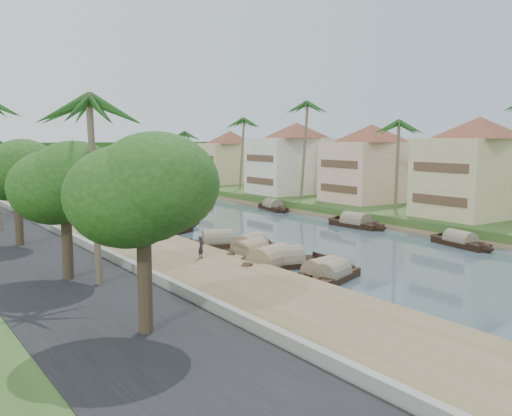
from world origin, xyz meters
TOP-DOWN VIEW (x-y plane):
  - ground at (0.00, 0.00)m, footprint 220.00×220.00m
  - left_bank at (-16.00, 20.00)m, footprint 10.00×180.00m
  - right_bank at (19.00, 20.00)m, footprint 16.00×180.00m
  - retaining_wall at (-20.20, 20.00)m, footprint 0.40×180.00m
  - far_right_fill at (56.00, 20.00)m, footprint 60.00×220.00m
  - treeline at (0.00, 100.00)m, footprint 120.00×14.00m
  - bridge at (0.00, 72.00)m, footprint 28.00×4.00m
  - building_near at (18.99, -2.00)m, footprint 14.85×14.85m
  - building_mid at (19.99, 14.00)m, footprint 14.11×14.11m
  - building_far at (18.99, 28.00)m, footprint 15.59×15.59m
  - building_distant at (19.99, 48.00)m, footprint 12.62×12.62m
  - sampan_0 at (-8.51, -10.55)m, footprint 7.32×3.98m
  - sampan_1 at (-8.78, -9.86)m, footprint 7.29×3.10m
  - sampan_2 at (-9.70, -5.30)m, footprint 9.59×5.44m
  - sampan_3 at (-8.75, -5.33)m, footprint 8.93×4.19m
  - sampan_4 at (-9.15, -1.87)m, footprint 8.08×4.50m
  - sampan_5 at (-7.97, -0.10)m, footprint 7.67×4.99m
  - sampan_6 at (-8.71, 3.84)m, footprint 7.29×4.24m
  - sampan_7 at (-9.02, 11.80)m, footprint 6.46×3.81m
  - sampan_8 at (-8.34, 15.81)m, footprint 8.07×3.39m
  - sampan_9 at (-7.85, 16.11)m, footprint 7.61×4.57m
  - sampan_10 at (-8.81, 17.28)m, footprint 7.51×4.98m
  - sampan_11 at (-8.16, 19.74)m, footprint 9.40×3.74m
  - sampan_12 at (-9.57, 25.89)m, footprint 7.86×5.47m
  - sampan_13 at (-10.33, 27.75)m, footprint 8.38×5.15m
  - sampan_14 at (8.71, -7.68)m, footprint 2.70×7.87m
  - sampan_15 at (8.79, 5.07)m, footprint 2.39×8.50m
  - sampan_16 at (9.94, 21.37)m, footprint 3.39×8.51m
  - canoe_1 at (-8.18, 0.52)m, footprint 4.37×1.54m
  - canoe_2 at (-5.60, 19.46)m, footprint 5.38×1.11m
  - palm_1 at (16.00, 6.18)m, footprint 3.20×3.20m
  - palm_2 at (15.00, 21.63)m, footprint 3.20×3.20m
  - palm_3 at (16.00, 38.37)m, footprint 3.20×3.20m
  - palm_4 at (-23.00, -7.75)m, footprint 3.20×3.20m
  - palm_7 at (14.00, 53.50)m, footprint 3.20×3.20m
  - tree_0 at (-24.00, -16.39)m, footprint 5.07×5.07m
  - tree_1 at (-24.00, -5.62)m, footprint 5.07×5.07m
  - tree_2 at (-24.00, 6.60)m, footprint 4.89×4.89m
  - tree_6 at (24.00, 30.03)m, footprint 4.81×4.81m
  - person_near at (-13.80, -2.57)m, footprint 0.68×0.65m
  - person_far at (-16.64, 14.09)m, footprint 0.86×0.77m

SIDE VIEW (x-z plane):
  - ground at x=0.00m, z-range 0.00..0.00m
  - canoe_1 at x=-8.18m, z-range -0.25..0.45m
  - canoe_2 at x=-5.60m, z-range -0.29..0.49m
  - left_bank at x=-16.00m, z-range 0.00..0.80m
  - sampan_7 at x=-9.02m, z-range -0.49..1.30m
  - sampan_14 at x=8.71m, z-range -0.55..1.37m
  - sampan_0 at x=-8.51m, z-range -0.57..1.39m
  - sampan_9 at x=-7.85m, z-range -0.58..1.40m
  - sampan_12 at x=-9.57m, z-range -0.59..1.41m
  - sampan_16 at x=9.94m, z-range -0.62..1.44m
  - sampan_10 at x=-8.81m, z-range -0.65..1.47m
  - sampan_1 at x=-8.78m, z-range -0.65..1.48m
  - sampan_6 at x=-8.71m, z-range -0.67..1.50m
  - sampan_15 at x=8.79m, z-range -0.70..1.54m
  - sampan_4 at x=-9.15m, z-range -0.72..1.55m
  - sampan_13 at x=-10.33m, z-range -0.73..1.57m
  - sampan_3 at x=-8.75m, z-range -0.75..1.59m
  - sampan_8 at x=-8.34m, z-range -0.78..1.63m
  - sampan_5 at x=-7.97m, z-range -0.78..1.63m
  - sampan_2 at x=-9.70m, z-range -0.82..1.66m
  - sampan_11 at x=-8.16m, z-range -0.87..1.72m
  - far_right_fill at x=56.00m, z-range 0.00..1.15m
  - right_bank at x=19.00m, z-range 0.00..1.20m
  - retaining_wall at x=-20.20m, z-range 0.80..1.90m
  - person_far at x=-16.64m, z-range 0.80..2.25m
  - person_near at x=-13.80m, z-range 0.80..2.36m
  - bridge at x=0.00m, z-range 0.52..2.92m
  - treeline at x=0.00m, z-range 0.00..8.00m
  - building_distant at x=19.99m, z-range 1.28..10.48m
  - building_mid at x=19.99m, z-range 1.28..10.98m
  - building_near at x=18.99m, z-range 1.28..11.48m
  - building_far at x=18.99m, z-range 1.28..11.48m
  - tree_1 at x=-24.00m, z-range 2.98..10.48m
  - tree_6 at x=24.00m, z-range 2.97..10.65m
  - tree_2 at x=-24.00m, z-range 3.08..10.65m
  - tree_0 at x=-24.00m, z-range 3.19..11.12m
  - palm_7 at x=14.00m, z-range 4.67..15.11m
  - palm_1 at x=16.00m, z-range 5.08..16.39m
  - palm_4 at x=-23.00m, z-range 5.36..16.85m
  - palm_3 at x=16.00m, z-range 5.60..18.03m
  - palm_2 at x=15.00m, z-range 6.38..20.52m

